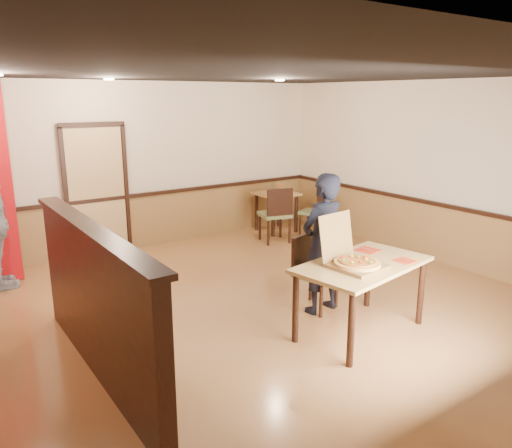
{
  "coord_description": "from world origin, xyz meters",
  "views": [
    {
      "loc": [
        -3.22,
        -4.52,
        2.55
      ],
      "look_at": [
        -0.07,
        0.0,
        1.14
      ],
      "focal_mm": 35.0,
      "sensor_mm": 36.0,
      "label": 1
    }
  ],
  "objects": [
    {
      "name": "wainscot_right",
      "position": [
        3.47,
        0.0,
        0.45
      ],
      "size": [
        0.04,
        7.0,
        0.9
      ],
      "primitive_type": "cube",
      "color": "olive",
      "rests_on": "floor"
    },
    {
      "name": "back_door",
      "position": [
        -0.8,
        3.46,
        1.05
      ],
      "size": [
        0.9,
        0.06,
        2.1
      ],
      "primitive_type": "cube",
      "color": "#DAB170",
      "rests_on": "wall_back"
    },
    {
      "name": "condiment",
      "position": [
        2.61,
        3.0,
        0.84
      ],
      "size": [
        0.07,
        0.07,
        0.16
      ],
      "primitive_type": "cylinder",
      "color": "#964E1B",
      "rests_on": "side_table"
    },
    {
      "name": "wall_right",
      "position": [
        3.5,
        0.0,
        1.4
      ],
      "size": [
        0.0,
        7.0,
        7.0
      ],
      "primitive_type": "plane",
      "rotation": [
        1.57,
        0.0,
        -1.57
      ],
      "color": "beige",
      "rests_on": "floor"
    },
    {
      "name": "floor",
      "position": [
        0.0,
        0.0,
        0.0
      ],
      "size": [
        7.0,
        7.0,
        0.0
      ],
      "primitive_type": "plane",
      "color": "#A56F40",
      "rests_on": "ground"
    },
    {
      "name": "wall_back",
      "position": [
        0.0,
        3.5,
        1.4
      ],
      "size": [
        7.0,
        0.0,
        7.0
      ],
      "primitive_type": "plane",
      "rotation": [
        1.57,
        0.0,
        0.0
      ],
      "color": "beige",
      "rests_on": "floor"
    },
    {
      "name": "spot_c",
      "position": [
        1.4,
        1.5,
        2.78
      ],
      "size": [
        0.14,
        0.14,
        0.02
      ],
      "primitive_type": "cylinder",
      "color": "#F8E8AD",
      "rests_on": "ceiling"
    },
    {
      "name": "napkin_far",
      "position": [
        1.01,
        -0.72,
        0.82
      ],
      "size": [
        0.28,
        0.28,
        0.01
      ],
      "rotation": [
        0.0,
        0.0,
        0.21
      ],
      "color": "red",
      "rests_on": "main_table"
    },
    {
      "name": "napkin_near",
      "position": [
        1.05,
        -1.22,
        0.82
      ],
      "size": [
        0.21,
        0.21,
        0.01
      ],
      "rotation": [
        0.0,
        0.0,
        0.02
      ],
      "color": "red",
      "rests_on": "main_table"
    },
    {
      "name": "spot_b",
      "position": [
        -0.8,
        2.5,
        2.78
      ],
      "size": [
        0.14,
        0.14,
        0.02
      ],
      "primitive_type": "cylinder",
      "color": "#F8E8AD",
      "rests_on": "ceiling"
    },
    {
      "name": "side_chair_left",
      "position": [
        2.0,
        2.34,
        0.55
      ],
      "size": [
        0.61,
        0.61,
        1.01
      ],
      "rotation": [
        0.0,
        0.0,
        2.89
      ],
      "color": "#646D3F",
      "rests_on": "floor"
    },
    {
      "name": "ceiling",
      "position": [
        0.0,
        0.0,
        2.8
      ],
      "size": [
        7.0,
        7.0,
        0.0
      ],
      "primitive_type": "plane",
      "rotation": [
        3.14,
        0.0,
        0.0
      ],
      "color": "black",
      "rests_on": "wall_back"
    },
    {
      "name": "main_table",
      "position": [
        0.63,
        -1.0,
        0.7
      ],
      "size": [
        1.64,
        1.1,
        0.81
      ],
      "rotation": [
        0.0,
        0.0,
        0.16
      ],
      "color": "#AC8348",
      "rests_on": "floor"
    },
    {
      "name": "booth_partition",
      "position": [
        -2.0,
        -0.2,
        0.74
      ],
      "size": [
        0.2,
        3.1,
        1.44
      ],
      "color": "black",
      "rests_on": "floor"
    },
    {
      "name": "chair_rail_back",
      "position": [
        0.0,
        3.45,
        0.92
      ],
      "size": [
        7.0,
        0.06,
        0.06
      ],
      "primitive_type": "cube",
      "color": "black",
      "rests_on": "wall_back"
    },
    {
      "name": "diner_chair",
      "position": [
        0.64,
        -0.17,
        0.5
      ],
      "size": [
        0.57,
        0.57,
        0.91
      ],
      "rotation": [
        0.0,
        0.0,
        0.31
      ],
      "color": "#646D3F",
      "rests_on": "floor"
    },
    {
      "name": "chair_rail_right",
      "position": [
        3.45,
        0.0,
        0.92
      ],
      "size": [
        0.06,
        7.0,
        0.06
      ],
      "primitive_type": "cube",
      "color": "black",
      "rests_on": "wall_right"
    },
    {
      "name": "side_table",
      "position": [
        2.47,
        2.96,
        0.58
      ],
      "size": [
        0.72,
        0.72,
        0.76
      ],
      "rotation": [
        0.0,
        0.0,
        -0.01
      ],
      "color": "#AC8348",
      "rests_on": "floor"
    },
    {
      "name": "side_chair_right",
      "position": [
        2.94,
        2.35,
        0.47
      ],
      "size": [
        0.55,
        0.55,
        0.85
      ],
      "rotation": [
        0.0,
        0.0,
        3.54
      ],
      "color": "#646D3F",
      "rests_on": "floor"
    },
    {
      "name": "pizza_box",
      "position": [
        0.46,
        -1.03,
        0.88
      ],
      "size": [
        0.56,
        0.64,
        0.53
      ],
      "rotation": [
        0.0,
        0.0,
        0.11
      ],
      "color": "brown",
      "rests_on": "main_table"
    },
    {
      "name": "diner",
      "position": [
        0.67,
        -0.31,
        0.85
      ],
      "size": [
        0.65,
        0.46,
        1.7
      ],
      "primitive_type": "imported",
      "rotation": [
        0.0,
        0.0,
        3.23
      ],
      "color": "black",
      "rests_on": "floor"
    },
    {
      "name": "pizza",
      "position": [
        0.46,
        -1.08,
        0.87
      ],
      "size": [
        0.54,
        0.54,
        0.03
      ],
      "primitive_type": "cylinder",
      "rotation": [
        0.0,
        0.0,
        -0.12
      ],
      "color": "#D99D4F",
      "rests_on": "pizza_box"
    },
    {
      "name": "wainscot_back",
      "position": [
        0.0,
        3.47,
        0.45
      ],
      "size": [
        7.0,
        0.04,
        0.9
      ],
      "primitive_type": "cube",
      "color": "olive",
      "rests_on": "floor"
    }
  ]
}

